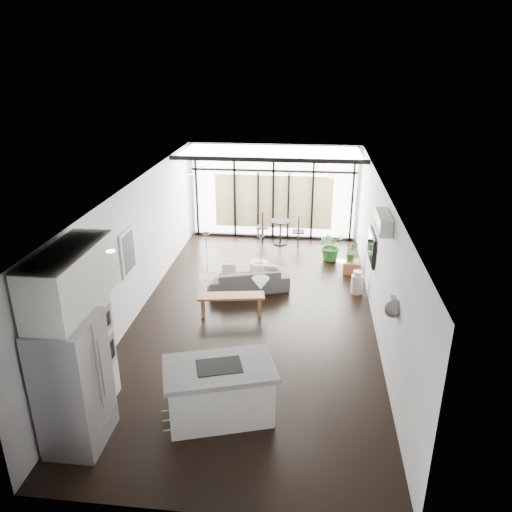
% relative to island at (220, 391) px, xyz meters
% --- Properties ---
extents(floor, '(5.00, 10.00, 0.00)m').
position_rel_island_xyz_m(floor, '(0.16, 3.22, -0.45)').
color(floor, black).
rests_on(floor, ground).
extents(ceiling, '(5.00, 10.00, 0.00)m').
position_rel_island_xyz_m(ceiling, '(0.16, 3.22, 2.35)').
color(ceiling, silver).
rests_on(ceiling, ground).
extents(wall_left, '(0.02, 10.00, 2.80)m').
position_rel_island_xyz_m(wall_left, '(-2.34, 3.22, 0.95)').
color(wall_left, white).
rests_on(wall_left, ground).
extents(wall_right, '(0.02, 10.00, 2.80)m').
position_rel_island_xyz_m(wall_right, '(2.66, 3.22, 0.95)').
color(wall_right, white).
rests_on(wall_right, ground).
extents(wall_back, '(5.00, 0.02, 2.80)m').
position_rel_island_xyz_m(wall_back, '(0.16, 8.22, 0.95)').
color(wall_back, white).
rests_on(wall_back, ground).
extents(wall_front, '(5.00, 0.02, 2.80)m').
position_rel_island_xyz_m(wall_front, '(0.16, -1.78, 0.95)').
color(wall_front, white).
rests_on(wall_front, ground).
extents(glazing, '(5.00, 0.20, 2.80)m').
position_rel_island_xyz_m(glazing, '(0.16, 8.10, 0.95)').
color(glazing, black).
rests_on(glazing, ground).
extents(skylight, '(4.70, 1.90, 0.06)m').
position_rel_island_xyz_m(skylight, '(0.16, 7.22, 2.32)').
color(skylight, silver).
rests_on(skylight, ceiling).
extents(neighbour_building, '(3.50, 0.02, 1.60)m').
position_rel_island_xyz_m(neighbour_building, '(0.16, 8.17, 0.65)').
color(neighbour_building, '#DABC8A').
rests_on(neighbour_building, ground).
extents(island, '(1.87, 1.42, 0.90)m').
position_rel_island_xyz_m(island, '(0.00, 0.00, 0.00)').
color(island, silver).
rests_on(island, floor).
extents(cooktop, '(0.77, 0.62, 0.01)m').
position_rel_island_xyz_m(cooktop, '(-0.00, 0.00, 0.46)').
color(cooktop, black).
rests_on(cooktop, island).
extents(fridge, '(0.76, 0.94, 1.95)m').
position_rel_island_xyz_m(fridge, '(-1.91, -0.73, 0.52)').
color(fridge, '#97969B').
rests_on(fridge, floor).
extents(appliance_column, '(0.57, 0.60, 2.20)m').
position_rel_island_xyz_m(appliance_column, '(-2.06, 0.17, 0.65)').
color(appliance_column, silver).
rests_on(appliance_column, floor).
extents(upper_cabinets, '(0.62, 1.75, 0.86)m').
position_rel_island_xyz_m(upper_cabinets, '(-1.96, -0.28, 1.90)').
color(upper_cabinets, silver).
rests_on(upper_cabinets, wall_left).
extents(pendant_left, '(0.26, 0.26, 0.18)m').
position_rel_island_xyz_m(pendant_left, '(-0.24, 0.57, 1.57)').
color(pendant_left, silver).
rests_on(pendant_left, ceiling).
extents(pendant_right, '(0.26, 0.26, 0.18)m').
position_rel_island_xyz_m(pendant_right, '(0.56, 0.57, 1.57)').
color(pendant_right, silver).
rests_on(pendant_right, ceiling).
extents(sofa, '(1.96, 1.09, 0.73)m').
position_rel_island_xyz_m(sofa, '(-0.14, 4.45, -0.08)').
color(sofa, '#49494B').
rests_on(sofa, floor).
extents(console_bench, '(1.45, 0.57, 0.45)m').
position_rel_island_xyz_m(console_bench, '(-0.34, 3.22, -0.22)').
color(console_bench, brown).
rests_on(console_bench, floor).
extents(pouf, '(0.51, 0.51, 0.36)m').
position_rel_island_xyz_m(pouf, '(0.03, 5.29, -0.27)').
color(pouf, beige).
rests_on(pouf, floor).
extents(crate, '(0.42, 0.42, 0.30)m').
position_rel_island_xyz_m(crate, '(2.35, 5.74, -0.30)').
color(crate, brown).
rests_on(crate, floor).
extents(plant_tall, '(0.99, 1.04, 0.65)m').
position_rel_island_xyz_m(plant_tall, '(1.86, 6.52, -0.13)').
color(plant_tall, '#255F27').
rests_on(plant_tall, floor).
extents(plant_crate, '(0.32, 0.54, 0.23)m').
position_rel_island_xyz_m(plant_crate, '(2.35, 5.74, -0.03)').
color(plant_crate, '#255F27').
rests_on(plant_crate, crate).
extents(milk_can, '(0.32, 0.32, 0.55)m').
position_rel_island_xyz_m(milk_can, '(2.41, 4.56, -0.17)').
color(milk_can, beige).
rests_on(milk_can, floor).
extents(bistro_set, '(1.72, 1.04, 0.77)m').
position_rel_island_xyz_m(bistro_set, '(0.41, 7.59, -0.06)').
color(bistro_set, black).
rests_on(bistro_set, floor).
extents(tv, '(0.05, 1.10, 0.65)m').
position_rel_island_xyz_m(tv, '(2.62, 4.22, 0.85)').
color(tv, black).
rests_on(tv, wall_right).
extents(ac_unit, '(0.22, 0.90, 0.30)m').
position_rel_island_xyz_m(ac_unit, '(2.54, 2.42, 2.00)').
color(ac_unit, silver).
rests_on(ac_unit, wall_right).
extents(framed_art, '(0.04, 0.70, 0.90)m').
position_rel_island_xyz_m(framed_art, '(-2.31, 2.72, 1.10)').
color(framed_art, black).
rests_on(framed_art, wall_left).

